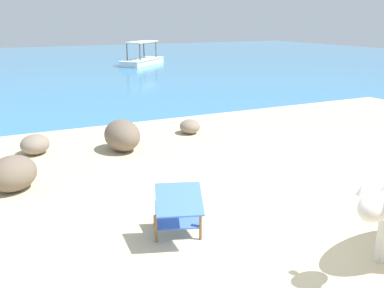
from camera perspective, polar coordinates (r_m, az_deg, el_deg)
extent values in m
cube|color=#CCB78E|center=(4.87, 11.89, -15.51)|extent=(18.00, 14.00, 0.04)
cube|color=teal|center=(25.46, -20.75, 9.28)|extent=(60.00, 36.00, 0.03)
cylinder|color=beige|center=(5.12, 23.48, -11.09)|extent=(0.11, 0.11, 0.56)
ellipsoid|color=beige|center=(4.40, 22.60, -7.55)|extent=(0.45, 0.32, 0.29)
cone|color=beige|center=(4.42, 21.19, -5.58)|extent=(0.12, 0.12, 0.10)
cylinder|color=brown|center=(5.57, -4.84, -9.91)|extent=(0.04, 0.04, 0.14)
cylinder|color=brown|center=(5.60, 0.55, -9.67)|extent=(0.04, 0.04, 0.14)
cylinder|color=brown|center=(5.15, -4.71, -10.91)|extent=(0.04, 0.04, 0.34)
cylinder|color=brown|center=(5.19, 1.14, -10.65)|extent=(0.04, 0.04, 0.34)
cube|color=#3D66C6|center=(5.32, -1.97, -9.12)|extent=(0.64, 0.58, 0.21)
cube|color=#3D66C6|center=(4.90, -1.71, -7.20)|extent=(0.65, 0.61, 0.23)
ellipsoid|color=gray|center=(9.87, -0.28, 2.30)|extent=(0.64, 0.68, 0.32)
ellipsoid|color=#6B5B4C|center=(8.65, -9.06, 1.12)|extent=(0.69, 0.94, 0.61)
ellipsoid|color=gray|center=(8.87, -19.74, -0.03)|extent=(0.76, 0.79, 0.38)
ellipsoid|color=#6B5B4C|center=(7.09, -22.28, -3.56)|extent=(0.99, 0.97, 0.54)
cube|color=white|center=(25.40, -6.48, 10.53)|extent=(3.34, 3.30, 0.28)
cube|color=white|center=(25.39, -6.49, 10.89)|extent=(3.43, 3.39, 0.04)
cylinder|color=brown|center=(26.49, -6.27, 12.10)|extent=(0.06, 0.06, 0.95)
cylinder|color=brown|center=(26.18, -4.71, 12.09)|extent=(0.06, 0.06, 0.95)
cylinder|color=brown|center=(24.56, -8.45, 11.72)|extent=(0.06, 0.06, 0.95)
cylinder|color=brown|center=(24.22, -6.79, 11.72)|extent=(0.06, 0.06, 0.95)
cube|color=silver|center=(25.32, -6.56, 13.06)|extent=(2.45, 2.43, 0.06)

